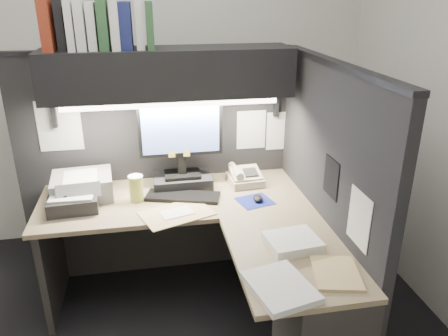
{
  "coord_description": "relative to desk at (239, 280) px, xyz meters",
  "views": [
    {
      "loc": [
        -0.04,
        -2.02,
        1.97
      ],
      "look_at": [
        0.43,
        0.51,
        0.93
      ],
      "focal_mm": 35.0,
      "sensor_mm": 36.0,
      "label": 1
    }
  ],
  "objects": [
    {
      "name": "wall_back",
      "position": [
        -0.43,
        1.5,
        0.91
      ],
      "size": [
        3.5,
        0.04,
        2.7
      ],
      "primitive_type": "cube",
      "color": "silver",
      "rests_on": "floor"
    },
    {
      "name": "partition_back",
      "position": [
        -0.4,
        0.93,
        0.36
      ],
      "size": [
        1.9,
        0.06,
        1.6
      ],
      "primitive_type": "cube",
      "color": "black",
      "rests_on": "floor"
    },
    {
      "name": "partition_right",
      "position": [
        0.55,
        0.18,
        0.36
      ],
      "size": [
        0.06,
        1.5,
        1.6
      ],
      "primitive_type": "cube",
      "color": "black",
      "rests_on": "floor"
    },
    {
      "name": "desk",
      "position": [
        0.0,
        0.0,
        0.0
      ],
      "size": [
        1.7,
        1.53,
        0.73
      ],
      "color": "#978060",
      "rests_on": "floor"
    },
    {
      "name": "overhead_shelf",
      "position": [
        -0.3,
        0.75,
        1.06
      ],
      "size": [
        1.55,
        0.34,
        0.3
      ],
      "primitive_type": "cube",
      "color": "black",
      "rests_on": "partition_back"
    },
    {
      "name": "task_light_tube",
      "position": [
        -0.3,
        0.61,
        0.89
      ],
      "size": [
        1.32,
        0.04,
        0.04
      ],
      "primitive_type": "cylinder",
      "rotation": [
        0.0,
        1.57,
        0.0
      ],
      "color": "white",
      "rests_on": "overhead_shelf"
    },
    {
      "name": "monitor",
      "position": [
        -0.25,
        0.72,
        0.52
      ],
      "size": [
        0.55,
        0.24,
        0.59
      ],
      "rotation": [
        0.0,
        0.0,
        0.01
      ],
      "color": "black",
      "rests_on": "desk"
    },
    {
      "name": "keyboard",
      "position": [
        -0.26,
        0.53,
        0.3
      ],
      "size": [
        0.5,
        0.28,
        0.02
      ],
      "primitive_type": "cube",
      "rotation": [
        0.0,
        0.0,
        -0.29
      ],
      "color": "black",
      "rests_on": "desk"
    },
    {
      "name": "mousepad",
      "position": [
        0.19,
        0.4,
        0.29
      ],
      "size": [
        0.25,
        0.24,
        0.0
      ],
      "primitive_type": "cube",
      "rotation": [
        0.0,
        0.0,
        0.26
      ],
      "color": "navy",
      "rests_on": "desk"
    },
    {
      "name": "mouse",
      "position": [
        0.2,
        0.4,
        0.31
      ],
      "size": [
        0.07,
        0.1,
        0.04
      ],
      "primitive_type": "ellipsoid",
      "rotation": [
        0.0,
        0.0,
        -0.11
      ],
      "color": "black",
      "rests_on": "mousepad"
    },
    {
      "name": "telephone",
      "position": [
        0.19,
        0.69,
        0.33
      ],
      "size": [
        0.24,
        0.25,
        0.09
      ],
      "primitive_type": "cube",
      "rotation": [
        0.0,
        0.0,
        0.08
      ],
      "color": "#B4A78B",
      "rests_on": "desk"
    },
    {
      "name": "coffee_cup",
      "position": [
        -0.55,
        0.55,
        0.37
      ],
      "size": [
        0.09,
        0.09,
        0.16
      ],
      "primitive_type": "cylinder",
      "rotation": [
        0.0,
        0.0,
        -0.01
      ],
      "color": "#CACB51",
      "rests_on": "desk"
    },
    {
      "name": "printer",
      "position": [
        -0.89,
        0.68,
        0.36
      ],
      "size": [
        0.4,
        0.35,
        0.15
      ],
      "primitive_type": "cube",
      "rotation": [
        0.0,
        0.0,
        0.09
      ],
      "color": "gray",
      "rests_on": "desk"
    },
    {
      "name": "notebook_stack",
      "position": [
        -0.93,
        0.51,
        0.33
      ],
      "size": [
        0.31,
        0.27,
        0.09
      ],
      "primitive_type": "cube",
      "rotation": [
        0.0,
        0.0,
        0.07
      ],
      "color": "black",
      "rests_on": "desk"
    },
    {
      "name": "open_folder",
      "position": [
        -0.32,
        0.32,
        0.29
      ],
      "size": [
        0.48,
        0.39,
        0.01
      ],
      "primitive_type": "cube",
      "rotation": [
        0.0,
        0.0,
        0.36
      ],
      "color": "tan",
      "rests_on": "desk"
    },
    {
      "name": "paper_stack_a",
      "position": [
        0.25,
        -0.14,
        0.31
      ],
      "size": [
        0.29,
        0.25,
        0.05
      ],
      "primitive_type": "cube",
      "rotation": [
        0.0,
        0.0,
        0.11
      ],
      "color": "white",
      "rests_on": "desk"
    },
    {
      "name": "paper_stack_b",
      "position": [
        0.08,
        -0.48,
        0.3
      ],
      "size": [
        0.32,
        0.36,
        0.03
      ],
      "primitive_type": "cube",
      "rotation": [
        0.0,
        0.0,
        0.23
      ],
      "color": "white",
      "rests_on": "desk"
    },
    {
      "name": "manila_stack",
      "position": [
        0.37,
        -0.42,
        0.29
      ],
      "size": [
        0.27,
        0.31,
        0.02
      ],
      "primitive_type": "cube",
      "rotation": [
        0.0,
        0.0,
        -0.22
      ],
      "color": "tan",
      "rests_on": "desk"
    },
    {
      "name": "binder_row",
      "position": [
        -0.7,
        0.75,
        1.35
      ],
      "size": [
        0.63,
        0.26,
        0.29
      ],
      "color": "maroon",
      "rests_on": "overhead_shelf"
    },
    {
      "name": "pinned_papers",
      "position": [
        -0.0,
        0.56,
        0.61
      ],
      "size": [
        1.76,
        1.31,
        0.51
      ],
      "color": "white",
      "rests_on": "partition_back"
    }
  ]
}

